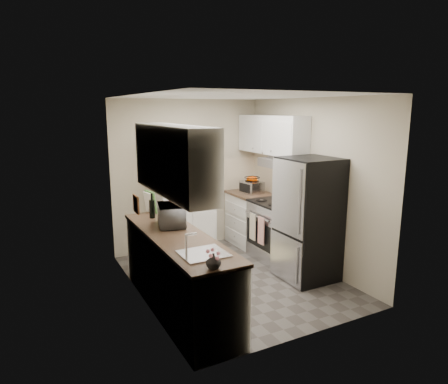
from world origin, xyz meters
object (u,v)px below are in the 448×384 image
object	(u,v)px
microwave	(172,215)
toaster_oven	(252,187)
pantry_cabinet	(184,193)
refrigerator	(308,219)
electric_range	(276,229)
wine_bottle	(152,207)

from	to	relation	value
microwave	toaster_oven	world-z (taller)	microwave
pantry_cabinet	toaster_oven	bearing A→B (deg)	-7.85
microwave	refrigerator	bearing A→B (deg)	-86.66
pantry_cabinet	refrigerator	xyz separation A→B (m)	(1.14, -1.73, -0.15)
electric_range	toaster_oven	distance (m)	0.94
microwave	wine_bottle	distance (m)	0.46
pantry_cabinet	toaster_oven	world-z (taller)	pantry_cabinet
refrigerator	wine_bottle	bearing A→B (deg)	157.49
refrigerator	wine_bottle	xyz separation A→B (m)	(-1.96, 0.81, 0.22)
refrigerator	toaster_oven	size ratio (longest dim) A/B	4.74
microwave	wine_bottle	bearing A→B (deg)	28.27
microwave	electric_range	bearing A→B (deg)	-62.50
microwave	wine_bottle	size ratio (longest dim) A/B	1.58
toaster_oven	electric_range	bearing A→B (deg)	-98.57
electric_range	wine_bottle	distance (m)	2.08
pantry_cabinet	refrigerator	distance (m)	2.07
refrigerator	pantry_cabinet	bearing A→B (deg)	123.46
microwave	wine_bottle	world-z (taller)	wine_bottle
toaster_oven	microwave	bearing A→B (deg)	-155.66
pantry_cabinet	electric_range	bearing A→B (deg)	-38.22
microwave	toaster_oven	xyz separation A→B (m)	(1.89, 1.20, -0.03)
refrigerator	microwave	xyz separation A→B (m)	(-1.85, 0.36, 0.20)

